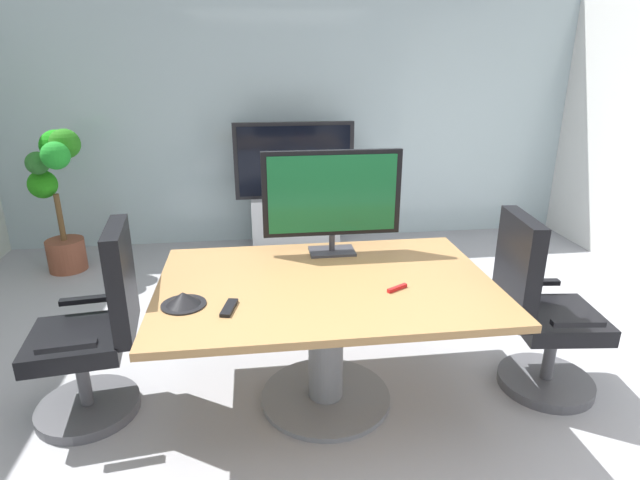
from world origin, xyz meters
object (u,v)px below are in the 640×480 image
wall_display_unit (295,207)px  conference_phone (183,300)px  potted_plant (58,187)px  remote_control (229,308)px  office_chair_right (539,320)px  conference_table (326,313)px  tv_monitor (332,196)px  office_chair_left (96,340)px

wall_display_unit → conference_phone: bearing=-105.7°
wall_display_unit → potted_plant: bearing=-172.1°
conference_phone → remote_control: conference_phone is taller
office_chair_right → potted_plant: size_ratio=0.83×
conference_phone → potted_plant: bearing=119.5°
conference_table → wall_display_unit: 2.59m
tv_monitor → potted_plant: tv_monitor is taller
conference_table → conference_phone: 0.79m
office_chair_left → tv_monitor: bearing=98.6°
potted_plant → conference_phone: potted_plant is taller
wall_display_unit → remote_control: wall_display_unit is taller
tv_monitor → conference_phone: 1.09m
wall_display_unit → potted_plant: (-2.18, -0.30, 0.36)m
tv_monitor → potted_plant: size_ratio=0.64×
conference_table → office_chair_right: 1.26m
potted_plant → office_chair_right: bearing=-34.5°
remote_control → office_chair_right: bearing=19.6°
office_chair_right → tv_monitor: bearing=73.9°
conference_table → office_chair_right: office_chair_right is taller
office_chair_left → wall_display_unit: size_ratio=0.83×
conference_table → tv_monitor: size_ratio=2.15×
office_chair_right → remote_control: (-1.77, -0.22, 0.31)m
wall_display_unit → remote_control: (-0.56, -2.84, 0.33)m
conference_table → office_chair_right: bearing=-2.0°
office_chair_left → potted_plant: 2.41m
conference_phone → tv_monitor: bearing=36.9°
conference_table → potted_plant: 3.13m
office_chair_right → office_chair_left: bearing=93.8°
office_chair_right → remote_control: office_chair_right is taller
office_chair_right → wall_display_unit: 2.89m
conference_table → office_chair_left: office_chair_left is taller
wall_display_unit → potted_plant: potted_plant is taller
potted_plant → conference_phone: bearing=-60.5°
office_chair_left → wall_display_unit: wall_display_unit is taller
conference_phone → remote_control: bearing=-18.4°
office_chair_right → conference_phone: office_chair_right is taller
wall_display_unit → remote_control: size_ratio=7.71×
tv_monitor → conference_phone: tv_monitor is taller
office_chair_right → conference_phone: 2.02m
potted_plant → remote_control: size_ratio=7.75×
office_chair_left → office_chair_right: size_ratio=1.00×
office_chair_right → conference_phone: size_ratio=4.95×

